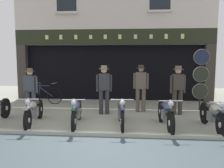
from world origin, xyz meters
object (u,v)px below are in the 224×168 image
at_px(salesman_left, 31,89).
at_px(advert_board_far, 51,65).
at_px(leaning_bicycle, 44,95).
at_px(advert_board_near, 69,65).
at_px(assistant_far_right, 178,88).
at_px(salesman_right, 141,86).
at_px(motorcycle_center_right, 166,113).
at_px(tyre_sign_pole, 201,75).
at_px(motorcycle_left, 34,111).
at_px(motorcycle_center, 121,112).
at_px(shopkeeper_center, 104,87).
at_px(motorcycle_center_left, 77,112).
at_px(motorcycle_right, 213,115).

height_order(salesman_left, advert_board_far, advert_board_far).
bearing_deg(leaning_bicycle, advert_board_near, 152.70).
bearing_deg(assistant_far_right, salesman_right, -24.79).
bearing_deg(motorcycle_center_right, salesman_right, -76.21).
xyz_separation_m(motorcycle_center_right, leaning_bicycle, (-4.88, 3.27, -0.05)).
xyz_separation_m(salesman_right, assistant_far_right, (1.28, -0.33, 0.00)).
bearing_deg(advert_board_near, tyre_sign_pole, -19.62).
relative_size(advert_board_near, leaning_bicycle, 0.59).
xyz_separation_m(motorcycle_left, motorcycle_center, (2.65, -0.01, 0.01)).
xyz_separation_m(salesman_right, leaning_bicycle, (-4.22, 1.25, -0.59)).
bearing_deg(assistant_far_right, tyre_sign_pole, -151.91).
relative_size(assistant_far_right, leaning_bicycle, 0.99).
distance_m(salesman_left, shopkeeper_center, 2.68).
height_order(motorcycle_left, shopkeeper_center, shopkeeper_center).
relative_size(shopkeeper_center, advert_board_far, 1.97).
xyz_separation_m(motorcycle_center_left, motorcycle_center_right, (2.62, -0.04, 0.01)).
bearing_deg(motorcycle_center, advert_board_near, -63.77).
xyz_separation_m(motorcycle_left, shopkeeper_center, (1.97, 1.49, 0.56)).
bearing_deg(salesman_right, assistant_far_right, 172.25).
relative_size(motorcycle_left, salesman_right, 1.17).
xyz_separation_m(shopkeeper_center, advert_board_near, (-2.07, 2.97, 0.69)).
distance_m(salesman_right, assistant_far_right, 1.32).
height_order(motorcycle_center_left, advert_board_near, advert_board_near).
bearing_deg(motorcycle_center_right, leaning_bicycle, -37.95).
relative_size(shopkeeper_center, leaning_bicycle, 1.00).
relative_size(salesman_right, tyre_sign_pole, 0.75).
bearing_deg(advert_board_near, motorcycle_center_right, -48.19).
distance_m(salesman_left, assistant_far_right, 5.29).
height_order(motorcycle_left, motorcycle_right, motorcycle_right).
bearing_deg(motorcycle_center, leaning_bicycle, -47.36).
distance_m(shopkeeper_center, tyre_sign_pole, 3.75).
xyz_separation_m(motorcycle_left, tyre_sign_pole, (5.57, 2.44, 0.95)).
distance_m(motorcycle_right, advert_board_far, 7.81).
xyz_separation_m(motorcycle_left, advert_board_far, (-1.01, 4.46, 1.21)).
bearing_deg(salesman_right, motorcycle_left, 37.49).
height_order(motorcycle_center_left, tyre_sign_pole, tyre_sign_pole).
height_order(salesman_right, advert_board_near, advert_board_near).
height_order(motorcycle_right, advert_board_far, advert_board_far).
height_order(motorcycle_center_left, advert_board_far, advert_board_far).
height_order(motorcycle_center_left, shopkeeper_center, shopkeeper_center).
bearing_deg(motorcycle_center, advert_board_far, -56.06).
bearing_deg(leaning_bicycle, salesman_left, 14.01).
distance_m(tyre_sign_pole, advert_board_far, 6.89).
height_order(motorcycle_right, assistant_far_right, assistant_far_right).
xyz_separation_m(motorcycle_center_left, assistant_far_right, (3.25, 1.65, 0.55)).
relative_size(motorcycle_center, tyre_sign_pole, 0.85).
bearing_deg(motorcycle_center_left, shopkeeper_center, -120.22).
height_order(salesman_left, salesman_right, salesman_right).
bearing_deg(motorcycle_center_left, assistant_far_right, -159.90).
bearing_deg(motorcycle_right, motorcycle_left, -3.14).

